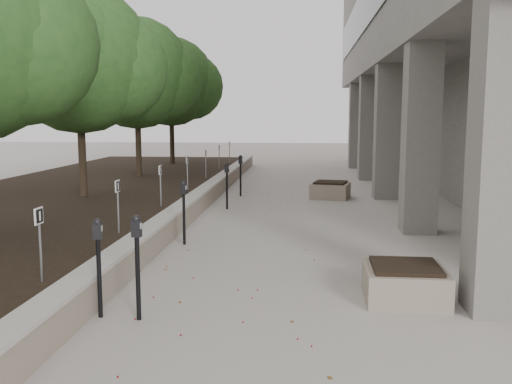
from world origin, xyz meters
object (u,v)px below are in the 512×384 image
(parking_meter_3, at_px, (184,213))
(planter_front, at_px, (405,282))
(crabapple_tree_3, at_px, (80,91))
(crabapple_tree_5, at_px, (171,101))
(parking_meter_4, at_px, (227,186))
(planter_back, at_px, (330,190))
(parking_meter_5, at_px, (241,176))
(parking_meter_2, at_px, (99,268))
(crabapple_tree_4, at_px, (137,97))
(parking_meter_1, at_px, (138,268))

(parking_meter_3, height_order, planter_front, parking_meter_3)
(crabapple_tree_3, height_order, crabapple_tree_5, same)
(parking_meter_3, distance_m, parking_meter_4, 4.20)
(planter_back, bearing_deg, parking_meter_5, 177.17)
(crabapple_tree_3, relative_size, crabapple_tree_5, 1.00)
(parking_meter_2, bearing_deg, parking_meter_5, 81.94)
(crabapple_tree_4, xyz_separation_m, parking_meter_5, (3.80, -1.98, -2.48))
(crabapple_tree_5, height_order, parking_meter_2, crabapple_tree_5)
(crabapple_tree_3, xyz_separation_m, crabapple_tree_5, (0.00, 10.00, 0.00))
(crabapple_tree_5, xyz_separation_m, planter_front, (7.15, -16.63, -2.87))
(crabapple_tree_5, height_order, parking_meter_4, crabapple_tree_5)
(parking_meter_2, bearing_deg, parking_meter_4, 81.70)
(crabapple_tree_3, distance_m, crabapple_tree_4, 5.00)
(crabapple_tree_5, bearing_deg, parking_meter_4, -68.50)
(parking_meter_1, distance_m, parking_meter_4, 8.26)
(crabapple_tree_3, distance_m, parking_meter_3, 5.58)
(crabapple_tree_4, height_order, parking_meter_4, crabapple_tree_4)
(crabapple_tree_4, height_order, parking_meter_2, crabapple_tree_4)
(crabapple_tree_4, relative_size, parking_meter_4, 4.34)
(parking_meter_1, relative_size, parking_meter_3, 1.05)
(crabapple_tree_5, distance_m, planter_front, 18.32)
(crabapple_tree_3, distance_m, planter_front, 10.16)
(parking_meter_2, relative_size, parking_meter_4, 1.00)
(crabapple_tree_3, bearing_deg, crabapple_tree_5, 90.00)
(planter_back, bearing_deg, parking_meter_4, -141.12)
(parking_meter_3, bearing_deg, crabapple_tree_5, 118.11)
(parking_meter_3, relative_size, planter_front, 1.17)
(parking_meter_3, bearing_deg, crabapple_tree_3, 147.61)
(parking_meter_4, xyz_separation_m, parking_meter_5, (0.09, 2.43, 0.02))
(crabapple_tree_4, xyz_separation_m, parking_meter_3, (3.45, -8.60, -2.49))
(parking_meter_3, bearing_deg, parking_meter_5, 100.88)
(parking_meter_1, xyz_separation_m, parking_meter_2, (-0.50, 0.04, -0.03))
(parking_meter_5, distance_m, planter_front, 10.22)
(parking_meter_4, height_order, planter_front, parking_meter_4)
(crabapple_tree_3, distance_m, parking_meter_2, 8.65)
(parking_meter_2, distance_m, planter_back, 11.03)
(parking_meter_4, distance_m, planter_back, 3.68)
(crabapple_tree_4, xyz_separation_m, planter_front, (7.15, -11.63, -2.87))
(parking_meter_5, xyz_separation_m, planter_front, (3.35, -9.65, -0.39))
(parking_meter_4, bearing_deg, parking_meter_3, -77.57)
(crabapple_tree_3, height_order, parking_meter_4, crabapple_tree_3)
(parking_meter_2, relative_size, planter_front, 1.18)
(crabapple_tree_5, relative_size, parking_meter_5, 4.23)
(parking_meter_2, bearing_deg, parking_meter_1, -9.95)
(parking_meter_1, relative_size, parking_meter_2, 1.05)
(parking_meter_2, height_order, parking_meter_4, parking_meter_2)
(planter_front, bearing_deg, parking_meter_5, 109.14)
(parking_meter_5, height_order, planter_front, parking_meter_5)
(parking_meter_5, distance_m, planter_back, 2.79)
(crabapple_tree_4, bearing_deg, crabapple_tree_3, -90.00)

